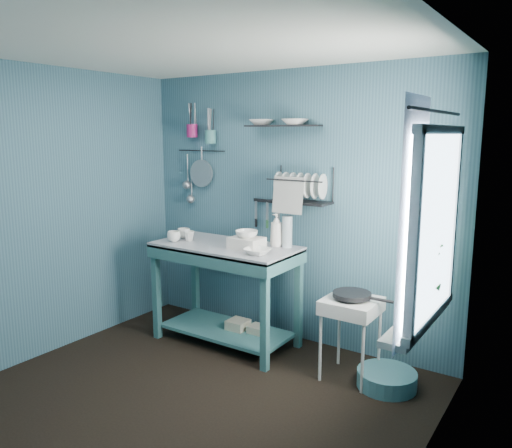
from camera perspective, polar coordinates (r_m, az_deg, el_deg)
The scene contains 35 objects.
floor at distance 3.89m, azimuth -8.08°, elevation -19.57°, with size 3.20×3.20×0.00m, color black.
ceiling at distance 3.42m, azimuth -9.19°, elevation 19.78°, with size 3.20×3.20×0.00m, color silver.
wall_back at distance 4.64m, azimuth 3.96°, elevation 1.85°, with size 3.20×3.20×0.00m, color #325868.
wall_left at distance 4.66m, azimuth -23.31°, elevation 1.07°, with size 3.00×3.00×0.00m, color #325868.
wall_right at distance 2.66m, azimuth 17.87°, elevation -4.95°, with size 3.00×3.00×0.00m, color #325868.
work_counter at distance 4.66m, azimuth -3.47°, elevation -8.00°, with size 1.32×0.66×0.94m, color #2E6061.
mug_left at distance 4.71m, azimuth -9.37°, elevation -1.42°, with size 0.12×0.12×0.10m, color white.
mug_mid at distance 4.72m, azimuth -7.65°, elevation -1.38°, with size 0.10×0.10×0.09m, color white.
mug_right at distance 4.84m, azimuth -8.25°, elevation -1.07°, with size 0.12×0.12×0.10m, color white.
wash_tub at distance 4.36m, azimuth -1.08°, elevation -2.19°, with size 0.28×0.22×0.10m, color silver.
tub_bowl at distance 4.35m, azimuth -1.09°, elevation -1.15°, with size 0.20×0.20×0.06m, color white.
soap_bottle at distance 4.43m, azimuth 2.34°, elevation -0.68°, with size 0.12×0.12×0.30m, color silver.
water_bottle at distance 4.40m, azimuth 3.59°, elevation -0.90°, with size 0.09×0.09×0.28m, color #A5B3B8.
counter_bowl at distance 4.16m, azimuth 0.16°, elevation -3.15°, with size 0.22×0.22×0.05m, color white.
hotplate_stand at distance 4.12m, azimuth 10.73°, elevation -12.76°, with size 0.41×0.41×0.66m, color silver.
frying_pan at distance 3.99m, azimuth 10.91°, elevation -7.92°, with size 0.30×0.30×0.04m, color black.
knife_strip at distance 4.73m, azimuth 1.36°, elevation 2.64°, with size 0.32×0.02×0.03m, color black.
dish_rack at distance 4.42m, azimuth 5.08°, elevation 4.44°, with size 0.55×0.24×0.32m, color black.
upper_shelf at distance 4.52m, azimuth 3.17°, elevation 11.14°, with size 0.70×0.18×0.01m, color black.
shelf_bowl_left at distance 4.64m, azimuth 0.66°, elevation 12.29°, with size 0.21×0.21×0.05m, color white.
shelf_bowl_right at distance 4.46m, azimuth 4.48°, elevation 11.70°, with size 0.21×0.21×0.05m, color white.
utensil_cup_magenta at distance 5.18m, azimuth -7.31°, elevation 10.52°, with size 0.11×0.11×0.13m, color #9F1D5E.
utensil_cup_teal at distance 5.02m, azimuth -5.24°, elevation 9.90°, with size 0.11×0.11×0.13m, color teal.
colander at distance 5.16m, azimuth -6.26°, elevation 5.78°, with size 0.28×0.28×0.03m, color #97999E.
ladle_outer at distance 5.29m, azimuth -7.83°, elevation 6.29°, with size 0.01×0.01×0.30m, color #97999E.
ladle_inner at distance 5.27m, azimuth -7.39°, elevation 4.69°, with size 0.01×0.01×0.30m, color #97999E.
hook_rail at distance 5.17m, azimuth -6.27°, elevation 8.33°, with size 0.01×0.01×0.60m, color black.
window_glass at distance 3.06m, azimuth 20.10°, elevation -0.27°, with size 1.10×1.10×0.00m, color white.
windowsill at distance 3.24m, azimuth 17.97°, elevation -10.44°, with size 0.16×0.95×0.04m, color silver.
curtain at distance 2.78m, azimuth 17.37°, elevation -0.06°, with size 1.35×1.35×0.00m, color white.
curtain_rod at distance 3.03m, azimuth 20.03°, elevation 12.00°, with size 0.02×0.02×1.05m, color black.
potted_plant at distance 3.25m, azimuth 18.10°, elevation -5.57°, with size 0.27×0.27×0.48m, color #2F5C25.
storage_tin_large at distance 4.77m, azimuth -2.07°, elevation -12.15°, with size 0.18×0.18×0.22m, color tan.
storage_tin_small at distance 4.69m, azimuth 0.18°, elevation -12.68°, with size 0.15×0.15×0.20m, color tan.
floor_basin at distance 4.15m, azimuth 14.71°, elevation -16.77°, with size 0.45×0.45×0.13m, color teal.
Camera 1 is at (2.28, -2.48, 1.93)m, focal length 35.00 mm.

